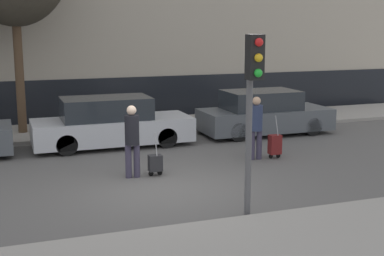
{
  "coord_description": "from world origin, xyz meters",
  "views": [
    {
      "loc": [
        -3.21,
        -11.0,
        3.58
      ],
      "look_at": [
        1.41,
        1.8,
        0.95
      ],
      "focal_mm": 50.0,
      "sensor_mm": 36.0,
      "label": 1
    }
  ],
  "objects_px": {
    "pedestrian_left": "(132,137)",
    "parked_bicycle": "(101,118)",
    "trolley_right": "(275,145)",
    "trolley_left": "(155,163)",
    "parked_car_1": "(111,124)",
    "parked_car_2": "(264,114)",
    "pedestrian_right": "(256,124)",
    "traffic_light": "(252,89)"
  },
  "relations": [
    {
      "from": "trolley_right",
      "to": "parked_car_2",
      "type": "bearing_deg",
      "value": 67.84
    },
    {
      "from": "pedestrian_left",
      "to": "trolley_left",
      "type": "height_order",
      "value": "pedestrian_left"
    },
    {
      "from": "parked_car_2",
      "to": "traffic_light",
      "type": "relative_size",
      "value": 1.27
    },
    {
      "from": "pedestrian_right",
      "to": "traffic_light",
      "type": "bearing_deg",
      "value": 70.34
    },
    {
      "from": "parked_car_1",
      "to": "pedestrian_left",
      "type": "bearing_deg",
      "value": -93.09
    },
    {
      "from": "parked_car_2",
      "to": "pedestrian_right",
      "type": "xyz_separation_m",
      "value": [
        -1.8,
        -3.01,
        0.29
      ]
    },
    {
      "from": "trolley_left",
      "to": "trolley_right",
      "type": "bearing_deg",
      "value": 8.87
    },
    {
      "from": "traffic_light",
      "to": "parked_bicycle",
      "type": "height_order",
      "value": "traffic_light"
    },
    {
      "from": "parked_car_1",
      "to": "trolley_left",
      "type": "relative_size",
      "value": 4.48
    },
    {
      "from": "traffic_light",
      "to": "parked_car_1",
      "type": "bearing_deg",
      "value": 100.15
    },
    {
      "from": "parked_car_2",
      "to": "trolley_left",
      "type": "xyz_separation_m",
      "value": [
        -4.8,
        -3.64,
        -0.36
      ]
    },
    {
      "from": "pedestrian_right",
      "to": "parked_bicycle",
      "type": "height_order",
      "value": "pedestrian_right"
    },
    {
      "from": "parked_car_2",
      "to": "pedestrian_right",
      "type": "relative_size",
      "value": 2.54
    },
    {
      "from": "parked_bicycle",
      "to": "parked_car_1",
      "type": "bearing_deg",
      "value": -92.86
    },
    {
      "from": "trolley_left",
      "to": "parked_bicycle",
      "type": "bearing_deg",
      "value": 92.56
    },
    {
      "from": "pedestrian_right",
      "to": "trolley_right",
      "type": "bearing_deg",
      "value": 179.94
    },
    {
      "from": "traffic_light",
      "to": "pedestrian_right",
      "type": "bearing_deg",
      "value": 62.17
    },
    {
      "from": "parked_car_1",
      "to": "trolley_left",
      "type": "xyz_separation_m",
      "value": [
        0.36,
        -3.53,
        -0.37
      ]
    },
    {
      "from": "trolley_left",
      "to": "parked_bicycle",
      "type": "relative_size",
      "value": 0.59
    },
    {
      "from": "trolley_right",
      "to": "traffic_light",
      "type": "bearing_deg",
      "value": -124.09
    },
    {
      "from": "pedestrian_left",
      "to": "parked_bicycle",
      "type": "relative_size",
      "value": 0.98
    },
    {
      "from": "parked_car_2",
      "to": "pedestrian_right",
      "type": "distance_m",
      "value": 3.52
    },
    {
      "from": "parked_car_2",
      "to": "trolley_left",
      "type": "relative_size",
      "value": 4.14
    },
    {
      "from": "pedestrian_left",
      "to": "trolley_right",
      "type": "bearing_deg",
      "value": -169.22
    },
    {
      "from": "parked_bicycle",
      "to": "parked_car_2",
      "type": "bearing_deg",
      "value": -21.91
    },
    {
      "from": "parked_car_1",
      "to": "traffic_light",
      "type": "bearing_deg",
      "value": -79.85
    },
    {
      "from": "trolley_right",
      "to": "parked_bicycle",
      "type": "xyz_separation_m",
      "value": [
        -3.79,
        5.12,
        0.11
      ]
    },
    {
      "from": "parked_car_1",
      "to": "pedestrian_right",
      "type": "bearing_deg",
      "value": -40.83
    },
    {
      "from": "trolley_left",
      "to": "traffic_light",
      "type": "relative_size",
      "value": 0.31
    },
    {
      "from": "trolley_left",
      "to": "pedestrian_right",
      "type": "xyz_separation_m",
      "value": [
        3.0,
        0.63,
        0.66
      ]
    },
    {
      "from": "parked_car_1",
      "to": "parked_bicycle",
      "type": "bearing_deg",
      "value": 87.14
    },
    {
      "from": "pedestrian_right",
      "to": "traffic_light",
      "type": "xyz_separation_m",
      "value": [
        -2.12,
        -4.01,
        1.48
      ]
    },
    {
      "from": "parked_car_1",
      "to": "pedestrian_right",
      "type": "relative_size",
      "value": 2.75
    },
    {
      "from": "parked_car_1",
      "to": "pedestrian_left",
      "type": "xyz_separation_m",
      "value": [
        -0.19,
        -3.5,
        0.3
      ]
    },
    {
      "from": "traffic_light",
      "to": "parked_bicycle",
      "type": "xyz_separation_m",
      "value": [
        -1.13,
        9.05,
        -1.96
      ]
    },
    {
      "from": "parked_car_1",
      "to": "parked_car_2",
      "type": "bearing_deg",
      "value": 1.22
    },
    {
      "from": "parked_car_1",
      "to": "parked_car_2",
      "type": "xyz_separation_m",
      "value": [
        5.16,
        0.11,
        -0.01
      ]
    },
    {
      "from": "pedestrian_left",
      "to": "trolley_left",
      "type": "relative_size",
      "value": 1.66
    },
    {
      "from": "trolley_right",
      "to": "parked_bicycle",
      "type": "bearing_deg",
      "value": 126.54
    },
    {
      "from": "pedestrian_left",
      "to": "pedestrian_right",
      "type": "height_order",
      "value": "pedestrian_left"
    },
    {
      "from": "parked_car_2",
      "to": "trolley_right",
      "type": "relative_size",
      "value": 3.66
    },
    {
      "from": "trolley_left",
      "to": "pedestrian_right",
      "type": "height_order",
      "value": "pedestrian_right"
    }
  ]
}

